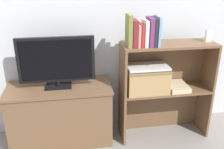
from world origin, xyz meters
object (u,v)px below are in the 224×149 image
(book_ivory, at_px, (145,33))
(book_olive, at_px, (129,31))
(tv_stand, at_px, (61,114))
(magazine_stack, at_px, (177,86))
(book_plum, at_px, (150,32))
(book_maroon, at_px, (134,33))
(baby_monitor, at_px, (209,36))
(laptop, at_px, (147,67))
(storage_basket_left, at_px, (147,78))
(tv, at_px, (56,61))
(book_charcoal, at_px, (154,32))
(book_tan, at_px, (138,35))
(book_skyblue, at_px, (157,31))
(book_crimson, at_px, (141,35))

(book_ivory, bearing_deg, book_olive, -180.00)
(tv_stand, distance_m, magazine_stack, 1.08)
(tv_stand, xyz_separation_m, book_plum, (0.76, -0.09, 0.74))
(book_maroon, bearing_deg, baby_monitor, 2.93)
(laptop, bearing_deg, storage_basket_left, 0.00)
(tv, distance_m, book_charcoal, 0.83)
(book_tan, bearing_deg, storage_basket_left, 10.60)
(laptop, bearing_deg, book_charcoal, -31.68)
(tv_stand, xyz_separation_m, tv, (0.00, -0.00, 0.50))
(book_tan, distance_m, book_ivory, 0.06)
(tv, bearing_deg, book_charcoal, -6.62)
(tv, xyz_separation_m, storage_basket_left, (0.76, -0.07, -0.18))
(book_skyblue, bearing_deg, book_plum, 180.00)
(book_olive, relative_size, book_skyblue, 1.08)
(book_olive, bearing_deg, tv, 171.09)
(book_charcoal, bearing_deg, magazine_stack, 5.32)
(book_tan, xyz_separation_m, magazine_stack, (0.39, 0.02, -0.49))
(book_ivory, height_order, storage_basket_left, book_ivory)
(book_maroon, bearing_deg, book_plum, 0.00)
(tv_stand, relative_size, book_plum, 3.93)
(book_skyblue, height_order, baby_monitor, book_skyblue)
(tv_stand, xyz_separation_m, book_crimson, (0.69, -0.09, 0.72))
(book_charcoal, height_order, baby_monitor, book_charcoal)
(tv, height_order, magazine_stack, tv)
(tv_stand, height_order, magazine_stack, tv_stand)
(book_crimson, relative_size, book_skyblue, 0.76)
(book_maroon, relative_size, laptop, 0.61)
(book_ivory, xyz_separation_m, book_charcoal, (0.07, 0.00, 0.01))
(book_crimson, bearing_deg, magazine_stack, 3.80)
(book_maroon, xyz_separation_m, storage_basket_left, (0.13, 0.02, -0.41))
(book_crimson, height_order, laptop, book_crimson)
(book_olive, xyz_separation_m, baby_monitor, (0.71, 0.03, -0.08))
(tv, bearing_deg, book_maroon, -8.34)
(book_crimson, height_order, baby_monitor, book_crimson)
(book_plum, bearing_deg, tv, 173.09)
(storage_basket_left, relative_size, magazine_stack, 1.59)
(tv_stand, xyz_separation_m, book_charcoal, (0.79, -0.09, 0.74))
(book_plum, height_order, book_charcoal, book_plum)
(book_plum, distance_m, storage_basket_left, 0.42)
(tv, relative_size, book_crimson, 3.50)
(book_charcoal, xyz_separation_m, book_skyblue, (0.03, -0.00, 0.01))
(tv, xyz_separation_m, book_charcoal, (0.79, -0.09, 0.24))
(book_olive, height_order, book_skyblue, book_olive)
(book_ivory, distance_m, book_charcoal, 0.07)
(book_plum, xyz_separation_m, book_skyblue, (0.06, 0.00, 0.01))
(tv_stand, bearing_deg, magazine_stack, -3.78)
(book_olive, height_order, storage_basket_left, book_olive)
(book_olive, xyz_separation_m, book_maroon, (0.04, 0.00, -0.02))
(book_olive, height_order, baby_monitor, book_olive)
(baby_monitor, bearing_deg, book_plum, -176.35)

